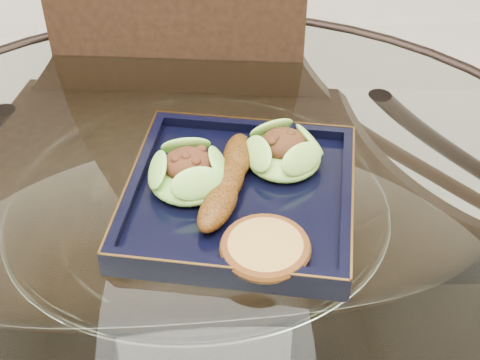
{
  "coord_description": "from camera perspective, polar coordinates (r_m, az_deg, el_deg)",
  "views": [
    {
      "loc": [
        0.01,
        -0.55,
        1.32
      ],
      "look_at": [
        0.05,
        0.05,
        0.8
      ],
      "focal_mm": 50.0,
      "sensor_mm": 36.0,
      "label": 1
    }
  ],
  "objects": [
    {
      "name": "dining_table",
      "position": [
        0.91,
        -3.08,
        -11.93
      ],
      "size": [
        1.13,
        1.13,
        0.77
      ],
      "color": "white",
      "rests_on": "ground"
    },
    {
      "name": "lettuce_wrap_left",
      "position": [
        0.81,
        -4.39,
        0.48
      ],
      "size": [
        0.12,
        0.12,
        0.03
      ],
      "primitive_type": "ellipsoid",
      "rotation": [
        0.0,
        0.0,
        -0.28
      ],
      "color": "#53942B",
      "rests_on": "navy_plate"
    },
    {
      "name": "dining_chair",
      "position": [
        1.14,
        -5.51,
        -1.27
      ],
      "size": [
        0.49,
        0.49,
        1.0
      ],
      "rotation": [
        0.0,
        0.0,
        -0.13
      ],
      "color": "black",
      "rests_on": "ground"
    },
    {
      "name": "navy_plate",
      "position": [
        0.81,
        0.0,
        -1.6
      ],
      "size": [
        0.32,
        0.32,
        0.02
      ],
      "primitive_type": "cube",
      "rotation": [
        0.0,
        0.0,
        -0.21
      ],
      "color": "black",
      "rests_on": "dining_table"
    },
    {
      "name": "lettuce_wrap_right",
      "position": [
        0.84,
        3.74,
        2.27
      ],
      "size": [
        0.09,
        0.09,
        0.03
      ],
      "primitive_type": "ellipsoid",
      "rotation": [
        0.0,
        0.0,
        -0.0
      ],
      "color": "#5C922A",
      "rests_on": "navy_plate"
    },
    {
      "name": "crumb_patty",
      "position": [
        0.73,
        2.17,
        -5.88
      ],
      "size": [
        0.09,
        0.09,
        0.02
      ],
      "primitive_type": "cylinder",
      "rotation": [
        0.0,
        0.0,
        -0.02
      ],
      "color": "#A37936",
      "rests_on": "navy_plate"
    },
    {
      "name": "roasted_plantain",
      "position": [
        0.8,
        -1.02,
        -0.03
      ],
      "size": [
        0.09,
        0.18,
        0.03
      ],
      "primitive_type": "ellipsoid",
      "rotation": [
        0.0,
        0.0,
        1.26
      ],
      "color": "#64340A",
      "rests_on": "navy_plate"
    }
  ]
}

